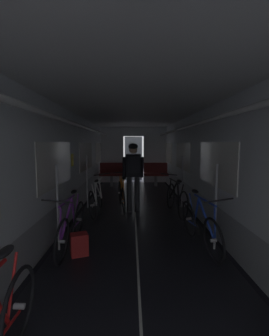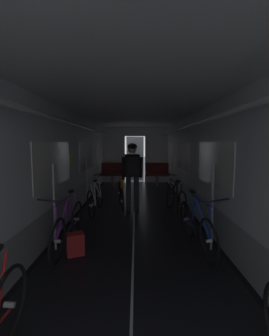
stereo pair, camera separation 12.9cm
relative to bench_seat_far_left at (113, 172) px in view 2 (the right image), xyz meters
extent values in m
cube|color=black|center=(-0.51, -4.82, -0.56)|extent=(0.08, 11.50, 0.01)
cube|color=black|center=(2.31, -4.82, -0.56)|extent=(0.08, 11.50, 0.01)
cube|color=beige|center=(0.90, -4.82, -0.56)|extent=(0.03, 11.27, 0.00)
cube|color=#9EA0A5|center=(-0.61, -4.82, -0.27)|extent=(0.12, 11.50, 0.60)
cube|color=silver|center=(-0.61, -4.82, 0.96)|extent=(0.12, 11.50, 1.85)
cube|color=white|center=(-0.54, -5.40, 0.78)|extent=(0.02, 1.90, 0.80)
cube|color=white|center=(-0.54, -2.52, 0.78)|extent=(0.02, 1.90, 0.80)
cube|color=white|center=(-0.54, 0.35, 0.78)|extent=(0.02, 1.90, 0.80)
cube|color=yellow|center=(-0.54, -4.23, 0.78)|extent=(0.01, 0.20, 0.28)
cylinder|color=white|center=(-0.27, -4.82, 1.53)|extent=(0.07, 11.04, 0.07)
cylinder|color=#B7BABF|center=(-0.37, -5.97, 0.13)|extent=(0.04, 0.04, 1.40)
cylinder|color=#B7BABF|center=(-0.37, -3.37, 0.13)|extent=(0.04, 0.04, 1.40)
cube|color=#9EA0A5|center=(2.41, -4.82, -0.27)|extent=(0.12, 11.50, 0.60)
cube|color=silver|center=(2.41, -4.82, 0.96)|extent=(0.12, 11.50, 1.85)
cube|color=white|center=(2.35, -5.40, 0.78)|extent=(0.02, 1.90, 0.80)
cube|color=white|center=(2.35, -2.52, 0.78)|extent=(0.02, 1.90, 0.80)
cube|color=white|center=(2.35, 0.35, 0.78)|extent=(0.02, 1.90, 0.80)
cube|color=yellow|center=(2.35, -4.59, 0.78)|extent=(0.01, 0.20, 0.28)
cylinder|color=white|center=(2.07, -4.82, 1.53)|extent=(0.07, 11.04, 0.07)
cylinder|color=#B7BABF|center=(2.17, -5.97, 0.13)|extent=(0.04, 0.04, 1.40)
cylinder|color=#B7BABF|center=(2.17, -3.37, 0.13)|extent=(0.04, 0.04, 1.40)
cube|color=silver|center=(-0.05, 0.99, 0.66)|extent=(1.00, 0.12, 2.45)
cube|color=silver|center=(1.85, 0.99, 0.66)|extent=(1.00, 0.12, 2.45)
cube|color=silver|center=(0.90, 0.99, 1.68)|extent=(0.90, 0.12, 0.40)
cube|color=#4C4F54|center=(0.90, 1.69, 0.46)|extent=(0.81, 0.04, 2.05)
cube|color=white|center=(0.90, -4.82, 1.94)|extent=(3.14, 11.62, 0.12)
cylinder|color=gray|center=(0.00, -0.07, -0.35)|extent=(0.12, 0.12, 0.44)
cube|color=maroon|center=(0.00, -0.07, -0.08)|extent=(0.96, 0.44, 0.10)
cube|color=maroon|center=(0.00, 0.12, 0.17)|extent=(0.96, 0.08, 0.40)
torus|color=gray|center=(-0.43, 0.15, 0.37)|extent=(0.14, 0.14, 0.02)
cylinder|color=gray|center=(1.80, -0.07, -0.35)|extent=(0.12, 0.12, 0.44)
cube|color=maroon|center=(1.80, -0.07, -0.08)|extent=(0.96, 0.44, 0.10)
cube|color=maroon|center=(1.80, 0.12, 0.17)|extent=(0.96, 0.08, 0.40)
torus|color=gray|center=(1.37, 0.15, 0.37)|extent=(0.14, 0.14, 0.02)
torus|color=black|center=(1.97, -4.46, -0.23)|extent=(0.18, 0.68, 0.67)
cylinder|color=#B2B2B7|center=(1.97, -4.46, -0.23)|extent=(0.10, 0.06, 0.06)
torus|color=black|center=(1.86, -3.45, -0.23)|extent=(0.18, 0.68, 0.67)
cylinder|color=#B2B2B7|center=(1.86, -3.45, -0.23)|extent=(0.10, 0.06, 0.06)
cylinder|color=black|center=(1.87, -3.77, -0.02)|extent=(0.15, 0.53, 0.56)
cylinder|color=black|center=(1.91, -4.17, -0.02)|extent=(0.06, 0.35, 0.55)
cylinder|color=black|center=(1.86, -3.92, 0.25)|extent=(0.13, 0.82, 0.04)
cylinder|color=black|center=(1.94, -4.40, 0.01)|extent=(0.09, 0.16, 0.49)
cylinder|color=black|center=(1.95, -4.24, -0.26)|extent=(0.07, 0.45, 0.07)
cylinder|color=black|center=(1.84, -3.48, 0.01)|extent=(0.07, 0.10, 0.49)
cylinder|color=black|center=(1.92, -4.02, -0.28)|extent=(0.05, 0.17, 0.17)
ellipsoid|color=black|center=(1.90, -4.35, 0.31)|extent=(0.12, 0.25, 0.07)
cylinder|color=black|center=(1.80, -3.47, 0.35)|extent=(0.44, 0.07, 0.07)
torus|color=black|center=(-0.16, -5.43, -0.23)|extent=(0.11, 0.67, 0.67)
cylinder|color=#B2B2B7|center=(-0.16, -5.43, -0.23)|extent=(0.10, 0.05, 0.06)
torus|color=black|center=(-0.18, -6.45, -0.23)|extent=(0.11, 0.67, 0.67)
cylinder|color=#B2B2B7|center=(-0.18, -6.45, -0.23)|extent=(0.10, 0.05, 0.06)
cylinder|color=purple|center=(-0.19, -6.13, -0.01)|extent=(0.10, 0.54, 0.56)
cylinder|color=purple|center=(-0.18, -5.72, -0.01)|extent=(0.08, 0.34, 0.55)
cylinder|color=purple|center=(-0.21, -5.98, 0.25)|extent=(0.06, 0.82, 0.04)
cylinder|color=purple|center=(-0.18, -5.50, 0.01)|extent=(0.07, 0.16, 0.49)
cylinder|color=purple|center=(-0.16, -5.65, -0.26)|extent=(0.03, 0.45, 0.07)
cylinder|color=purple|center=(-0.20, -6.42, 0.01)|extent=(0.07, 0.09, 0.49)
cylinder|color=black|center=(-0.16, -5.88, -0.28)|extent=(0.03, 0.17, 0.17)
ellipsoid|color=black|center=(-0.21, -5.55, 0.31)|extent=(0.10, 0.24, 0.07)
cylinder|color=black|center=(-0.23, -6.44, 0.35)|extent=(0.44, 0.03, 0.06)
torus|color=black|center=(-0.07, -4.39, -0.24)|extent=(0.14, 0.67, 0.67)
cylinder|color=#B2B2B7|center=(-0.07, -4.39, -0.24)|extent=(0.10, 0.05, 0.06)
torus|color=black|center=(-0.06, -3.37, -0.24)|extent=(0.14, 0.67, 0.67)
cylinder|color=#B2B2B7|center=(-0.06, -3.37, -0.24)|extent=(0.10, 0.05, 0.06)
cylinder|color=silver|center=(-0.03, -3.69, -0.02)|extent=(0.13, 0.54, 0.56)
cylinder|color=silver|center=(-0.04, -4.10, -0.02)|extent=(0.11, 0.34, 0.55)
cylinder|color=silver|center=(0.00, -3.84, 0.24)|extent=(0.05, 0.82, 0.04)
cylinder|color=silver|center=(-0.04, -4.32, 0.00)|extent=(0.10, 0.16, 0.49)
cylinder|color=silver|center=(-0.07, -4.16, -0.26)|extent=(0.03, 0.45, 0.07)
cylinder|color=silver|center=(-0.02, -3.40, 0.00)|extent=(0.10, 0.09, 0.49)
cylinder|color=black|center=(-0.07, -3.94, -0.28)|extent=(0.04, 0.17, 0.17)
ellipsoid|color=black|center=(0.01, -4.27, 0.30)|extent=(0.10, 0.24, 0.07)
cylinder|color=black|center=(0.03, -3.38, 0.34)|extent=(0.44, 0.03, 0.09)
torus|color=black|center=(-0.15, -7.82, -0.23)|extent=(0.10, 0.67, 0.67)
cylinder|color=#B2B2B7|center=(-0.15, -7.82, -0.23)|extent=(0.09, 0.05, 0.06)
cylinder|color=red|center=(-0.16, -7.90, 0.01)|extent=(0.05, 0.16, 0.49)
torus|color=black|center=(1.88, -5.41, -0.23)|extent=(0.18, 0.68, 0.67)
cylinder|color=#B2B2B7|center=(1.88, -5.41, -0.23)|extent=(0.10, 0.06, 0.06)
torus|color=black|center=(2.00, -6.43, -0.23)|extent=(0.18, 0.68, 0.67)
cylinder|color=#B2B2B7|center=(2.00, -6.43, -0.23)|extent=(0.10, 0.06, 0.06)
cylinder|color=#2342B7|center=(1.98, -6.11, -0.02)|extent=(0.16, 0.53, 0.56)
cylinder|color=#2342B7|center=(1.94, -5.70, -0.02)|extent=(0.06, 0.35, 0.55)
cylinder|color=#2342B7|center=(1.99, -5.95, 0.25)|extent=(0.13, 0.82, 0.04)
cylinder|color=#2342B7|center=(1.91, -5.48, 0.01)|extent=(0.09, 0.16, 0.49)
cylinder|color=#2342B7|center=(1.90, -5.64, -0.26)|extent=(0.07, 0.45, 0.07)
cylinder|color=#2342B7|center=(2.02, -6.39, 0.01)|extent=(0.08, 0.10, 0.49)
cylinder|color=black|center=(1.93, -5.86, -0.28)|extent=(0.05, 0.17, 0.17)
ellipsoid|color=black|center=(1.95, -5.53, 0.31)|extent=(0.12, 0.25, 0.07)
cylinder|color=black|center=(2.06, -6.41, 0.35)|extent=(0.44, 0.07, 0.07)
cylinder|color=#2D2D33|center=(0.75, -3.78, -0.12)|extent=(0.13, 0.13, 0.90)
cylinder|color=#2D2D33|center=(0.95, -3.76, -0.12)|extent=(0.13, 0.13, 0.90)
cube|color=black|center=(0.85, -3.77, 0.61)|extent=(0.38, 0.25, 0.56)
cylinder|color=black|center=(0.63, -3.77, 0.56)|extent=(0.11, 0.20, 0.53)
cylinder|color=black|center=(1.07, -3.73, 0.56)|extent=(0.11, 0.20, 0.53)
sphere|color=tan|center=(0.85, -3.77, 1.01)|extent=(0.21, 0.21, 0.21)
ellipsoid|color=black|center=(0.85, -3.77, 1.08)|extent=(0.26, 0.30, 0.16)
cube|color=black|center=(0.87, -3.94, 0.65)|extent=(0.29, 0.18, 0.40)
torus|color=black|center=(0.62, -4.03, -0.23)|extent=(0.16, 0.67, 0.67)
cylinder|color=#B2B2B7|center=(0.62, -4.03, -0.23)|extent=(0.10, 0.06, 0.05)
torus|color=black|center=(0.48, -3.01, -0.23)|extent=(0.16, 0.67, 0.67)
cylinder|color=#B2B2B7|center=(0.48, -3.01, -0.23)|extent=(0.10, 0.06, 0.05)
cylinder|color=orange|center=(0.54, -3.33, -0.01)|extent=(0.08, 0.54, 0.56)
cylinder|color=orange|center=(0.59, -3.73, -0.01)|extent=(0.11, 0.34, 0.55)
cylinder|color=orange|center=(0.57, -3.48, 0.25)|extent=(0.14, 0.82, 0.04)
cylinder|color=orange|center=(0.62, -3.95, 0.01)|extent=(0.04, 0.17, 0.49)
cylinder|color=orange|center=(0.59, -3.80, -0.26)|extent=(0.09, 0.45, 0.07)
cylinder|color=orange|center=(0.50, -3.04, 0.01)|extent=(0.07, 0.09, 0.49)
cylinder|color=black|center=(0.56, -3.58, -0.28)|extent=(0.04, 0.17, 0.17)
ellipsoid|color=black|center=(0.63, -3.90, 0.31)|extent=(0.12, 0.25, 0.06)
cylinder|color=black|center=(0.52, -3.02, 0.35)|extent=(0.44, 0.08, 0.05)
cube|color=maroon|center=(0.00, -6.16, -0.40)|extent=(0.31, 0.28, 0.34)
camera|label=1|loc=(0.82, -9.79, 1.16)|focal=25.94mm
camera|label=2|loc=(0.95, -9.79, 1.16)|focal=25.94mm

